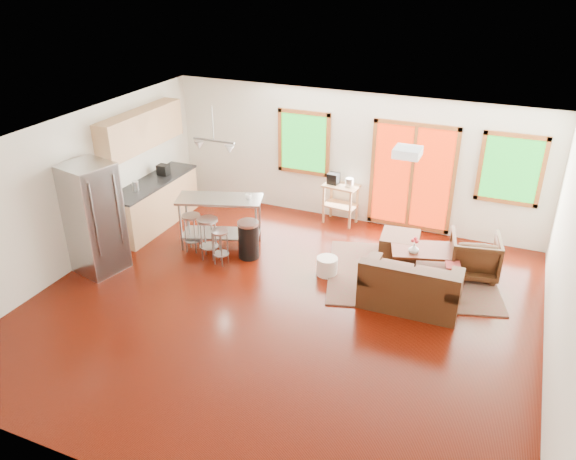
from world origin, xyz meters
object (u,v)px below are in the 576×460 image
at_px(rug, 411,275).
at_px(refrigerator, 94,218).
at_px(kitchen_cart, 340,190).
at_px(island, 220,213).
at_px(armchair, 475,253).
at_px(loveseat, 410,288).
at_px(coffee_table, 424,252).
at_px(ottoman, 399,246).

height_order(rug, refrigerator, refrigerator).
xyz_separation_m(refrigerator, kitchen_cart, (3.21, 3.34, -0.25)).
height_order(rug, island, island).
bearing_deg(armchair, loveseat, 48.75).
distance_m(coffee_table, armchair, 0.82).
distance_m(rug, refrigerator, 5.39).
height_order(ottoman, island, island).
xyz_separation_m(loveseat, armchair, (0.79, 1.34, 0.09)).
xyz_separation_m(armchair, refrigerator, (-5.93, -2.28, 0.55)).
bearing_deg(refrigerator, island, 58.60).
height_order(armchair, ottoman, armchair).
xyz_separation_m(armchair, ottoman, (-1.28, 0.12, -0.18)).
relative_size(rug, kitchen_cart, 2.69).
relative_size(ottoman, refrigerator, 0.35).
distance_m(refrigerator, kitchen_cart, 4.64).
distance_m(loveseat, island, 3.69).
bearing_deg(ottoman, kitchen_cart, 146.88).
bearing_deg(refrigerator, kitchen_cart, 59.37).
relative_size(armchair, island, 0.49).
height_order(loveseat, coffee_table, loveseat).
relative_size(loveseat, refrigerator, 0.79).
distance_m(armchair, refrigerator, 6.37).
relative_size(armchair, kitchen_cart, 0.79).
bearing_deg(rug, ottoman, 120.57).
xyz_separation_m(rug, armchair, (0.94, 0.46, 0.39)).
bearing_deg(ottoman, island, -164.66).
bearing_deg(rug, kitchen_cart, 139.59).
relative_size(rug, coffee_table, 2.24).
bearing_deg(armchair, ottoman, -16.13).
xyz_separation_m(loveseat, refrigerator, (-5.14, -0.94, 0.64)).
relative_size(armchair, refrigerator, 0.42).
xyz_separation_m(loveseat, kitchen_cart, (-1.93, 2.40, 0.39)).
bearing_deg(kitchen_cart, refrigerator, -133.81).
relative_size(coffee_table, armchair, 1.53).
xyz_separation_m(coffee_table, kitchen_cart, (-1.93, 1.30, 0.32)).
bearing_deg(kitchen_cart, rug, -40.41).
xyz_separation_m(rug, coffee_table, (0.15, 0.22, 0.36)).
height_order(armchair, island, island).
bearing_deg(refrigerator, loveseat, 23.55).
xyz_separation_m(rug, kitchen_cart, (-1.79, 1.52, 0.69)).
relative_size(coffee_table, island, 0.76).
distance_m(loveseat, ottoman, 1.54).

